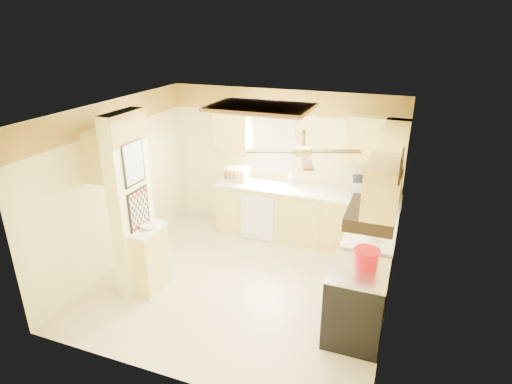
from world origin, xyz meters
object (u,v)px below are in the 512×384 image
at_px(bowl, 149,227).
at_px(kettle, 374,232).
at_px(stove, 355,303).
at_px(dutch_oven, 366,257).
at_px(microwave, 371,189).

bearing_deg(bowl, kettle, 14.19).
distance_m(stove, dutch_oven, 0.57).
bearing_deg(stove, bowl, 179.85).
relative_size(dutch_oven, kettle, 1.28).
distance_m(dutch_oven, kettle, 0.60).
bearing_deg(stove, microwave, 93.51).
distance_m(bowl, dutch_oven, 2.85).
distance_m(microwave, kettle, 1.41).
relative_size(stove, kettle, 3.86).
relative_size(bowl, kettle, 0.85).
bearing_deg(kettle, stove, -95.80).
bearing_deg(microwave, kettle, 89.92).
relative_size(microwave, bowl, 2.84).
height_order(dutch_oven, kettle, kettle).
bearing_deg(stove, dutch_oven, 66.29).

